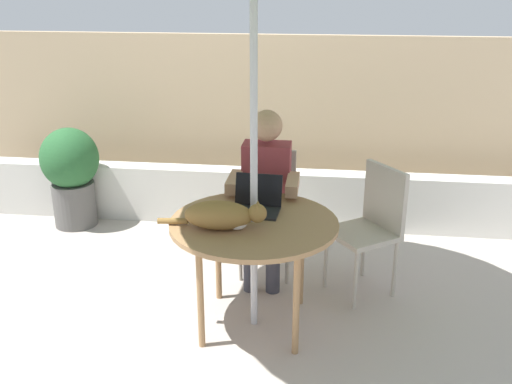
{
  "coord_description": "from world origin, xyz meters",
  "views": [
    {
      "loc": [
        0.41,
        -3.17,
        2.11
      ],
      "look_at": [
        0.0,
        0.1,
        0.87
      ],
      "focal_mm": 40.45,
      "sensor_mm": 36.0,
      "label": 1
    }
  ],
  "objects_px": {
    "patio_table": "(254,230)",
    "chair_occupied": "(268,201)",
    "person_seated": "(266,187)",
    "cat": "(223,216)",
    "chair_empty": "(373,220)",
    "potted_plant_near_fence": "(71,172)",
    "laptop": "(257,200)"
  },
  "relations": [
    {
      "from": "potted_plant_near_fence",
      "to": "person_seated",
      "type": "bearing_deg",
      "value": -22.28
    },
    {
      "from": "chair_occupied",
      "to": "cat",
      "type": "bearing_deg",
      "value": -100.04
    },
    {
      "from": "chair_occupied",
      "to": "chair_empty",
      "type": "height_order",
      "value": "same"
    },
    {
      "from": "person_seated",
      "to": "patio_table",
      "type": "bearing_deg",
      "value": -90.0
    },
    {
      "from": "chair_occupied",
      "to": "cat",
      "type": "distance_m",
      "value": 0.99
    },
    {
      "from": "chair_occupied",
      "to": "laptop",
      "type": "height_order",
      "value": "laptop"
    },
    {
      "from": "cat",
      "to": "laptop",
      "type": "bearing_deg",
      "value": 63.5
    },
    {
      "from": "chair_empty",
      "to": "potted_plant_near_fence",
      "type": "relative_size",
      "value": 1.02
    },
    {
      "from": "patio_table",
      "to": "potted_plant_near_fence",
      "type": "distance_m",
      "value": 2.27
    },
    {
      "from": "patio_table",
      "to": "chair_occupied",
      "type": "height_order",
      "value": "chair_occupied"
    },
    {
      "from": "patio_table",
      "to": "chair_occupied",
      "type": "distance_m",
      "value": 0.81
    },
    {
      "from": "chair_occupied",
      "to": "chair_empty",
      "type": "bearing_deg",
      "value": -18.94
    },
    {
      "from": "person_seated",
      "to": "potted_plant_near_fence",
      "type": "relative_size",
      "value": 1.4
    },
    {
      "from": "patio_table",
      "to": "cat",
      "type": "xyz_separation_m",
      "value": [
        -0.17,
        -0.13,
        0.14
      ]
    },
    {
      "from": "person_seated",
      "to": "cat",
      "type": "distance_m",
      "value": 0.8
    },
    {
      "from": "chair_occupied",
      "to": "person_seated",
      "type": "xyz_separation_m",
      "value": [
        0.0,
        -0.16,
        0.17
      ]
    },
    {
      "from": "laptop",
      "to": "person_seated",
      "type": "bearing_deg",
      "value": 89.19
    },
    {
      "from": "chair_empty",
      "to": "laptop",
      "type": "distance_m",
      "value": 0.88
    },
    {
      "from": "chair_occupied",
      "to": "person_seated",
      "type": "relative_size",
      "value": 0.73
    },
    {
      "from": "laptop",
      "to": "potted_plant_near_fence",
      "type": "height_order",
      "value": "laptop"
    },
    {
      "from": "chair_empty",
      "to": "person_seated",
      "type": "distance_m",
      "value": 0.78
    },
    {
      "from": "patio_table",
      "to": "person_seated",
      "type": "xyz_separation_m",
      "value": [
        0.0,
        0.64,
        0.04
      ]
    },
    {
      "from": "patio_table",
      "to": "chair_occupied",
      "type": "xyz_separation_m",
      "value": [
        0.0,
        0.8,
        -0.12
      ]
    },
    {
      "from": "cat",
      "to": "potted_plant_near_fence",
      "type": "bearing_deg",
      "value": 137.14
    },
    {
      "from": "chair_empty",
      "to": "potted_plant_near_fence",
      "type": "height_order",
      "value": "chair_empty"
    },
    {
      "from": "chair_empty",
      "to": "person_seated",
      "type": "bearing_deg",
      "value": 172.41
    },
    {
      "from": "chair_occupied",
      "to": "laptop",
      "type": "xyz_separation_m",
      "value": [
        -0.01,
        -0.62,
        0.25
      ]
    },
    {
      "from": "chair_occupied",
      "to": "cat",
      "type": "height_order",
      "value": "chair_occupied"
    },
    {
      "from": "laptop",
      "to": "chair_occupied",
      "type": "bearing_deg",
      "value": 89.4
    },
    {
      "from": "laptop",
      "to": "patio_table",
      "type": "bearing_deg",
      "value": -87.99
    },
    {
      "from": "chair_occupied",
      "to": "potted_plant_near_fence",
      "type": "distance_m",
      "value": 1.89
    },
    {
      "from": "person_seated",
      "to": "potted_plant_near_fence",
      "type": "height_order",
      "value": "person_seated"
    }
  ]
}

